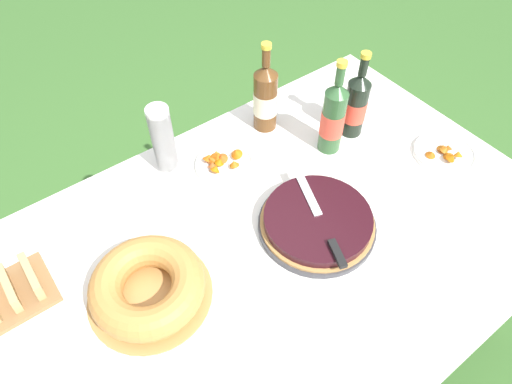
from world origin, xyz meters
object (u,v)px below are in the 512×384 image
(juice_bottle_red, at_px, (356,105))
(bundt_cake, at_px, (148,286))
(cup_stack, at_px, (163,140))
(berry_tart, at_px, (317,222))
(snack_plate_left, at_px, (223,162))
(bread_board, at_px, (1,298))
(cider_bottle_amber, at_px, (265,98))
(serving_knife, at_px, (322,222))
(cider_bottle_green, at_px, (333,118))
(snack_plate_near, at_px, (445,153))

(juice_bottle_red, bearing_deg, bundt_cake, -170.46)
(cup_stack, bearing_deg, berry_tart, -64.10)
(cup_stack, distance_m, juice_bottle_red, 0.66)
(snack_plate_left, xyz_separation_m, bread_board, (-0.75, -0.07, 0.01))
(berry_tart, xyz_separation_m, cider_bottle_amber, (0.15, 0.46, 0.10))
(juice_bottle_red, distance_m, bread_board, 1.22)
(serving_knife, bearing_deg, snack_plate_left, 30.08)
(berry_tart, distance_m, juice_bottle_red, 0.47)
(cider_bottle_green, distance_m, snack_plate_near, 0.42)
(serving_knife, relative_size, bread_board, 1.38)
(juice_bottle_red, height_order, bread_board, juice_bottle_red)
(juice_bottle_red, distance_m, snack_plate_near, 0.35)
(cup_stack, relative_size, snack_plate_near, 1.19)
(berry_tart, height_order, bread_board, bread_board)
(cider_bottle_green, bearing_deg, bundt_cake, -169.99)
(snack_plate_near, bearing_deg, bread_board, 165.99)
(cider_bottle_green, relative_size, snack_plate_left, 1.75)
(bundt_cake, xyz_separation_m, cider_bottle_amber, (0.66, 0.36, 0.08))
(snack_plate_near, height_order, snack_plate_left, snack_plate_left)
(bread_board, bearing_deg, berry_tart, -20.66)
(cider_bottle_green, height_order, snack_plate_near, cider_bottle_green)
(serving_knife, height_order, cider_bottle_green, cider_bottle_green)
(cup_stack, height_order, snack_plate_near, cup_stack)
(snack_plate_near, relative_size, snack_plate_left, 1.07)
(cider_bottle_amber, bearing_deg, bundt_cake, -151.54)
(cup_stack, height_order, bread_board, cup_stack)
(berry_tart, relative_size, snack_plate_near, 1.66)
(cup_stack, distance_m, bread_board, 0.63)
(cup_stack, relative_size, cider_bottle_amber, 0.75)
(snack_plate_near, relative_size, bread_board, 0.82)
(serving_knife, xyz_separation_m, snack_plate_near, (0.57, -0.01, -0.05))
(cider_bottle_amber, height_order, snack_plate_left, cider_bottle_amber)
(berry_tart, distance_m, snack_plate_left, 0.39)
(bundt_cake, distance_m, cider_bottle_amber, 0.76)
(berry_tart, distance_m, snack_plate_near, 0.56)
(bundt_cake, height_order, cider_bottle_amber, cider_bottle_amber)
(serving_knife, distance_m, bundt_cake, 0.51)
(bundt_cake, xyz_separation_m, juice_bottle_red, (0.89, 0.15, 0.07))
(snack_plate_near, distance_m, bread_board, 1.43)
(bundt_cake, relative_size, juice_bottle_red, 1.04)
(cider_bottle_amber, xyz_separation_m, snack_plate_left, (-0.23, -0.08, -0.11))
(bundt_cake, distance_m, cup_stack, 0.48)
(berry_tart, relative_size, bundt_cake, 1.05)
(cup_stack, distance_m, snack_plate_near, 0.95)
(cider_bottle_amber, relative_size, snack_plate_near, 1.58)
(cup_stack, distance_m, cider_bottle_amber, 0.39)
(bundt_cake, height_order, cider_bottle_green, cider_bottle_green)
(serving_knife, relative_size, snack_plate_near, 1.69)
(serving_knife, bearing_deg, bread_board, 87.77)
(serving_knife, relative_size, juice_bottle_red, 1.11)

